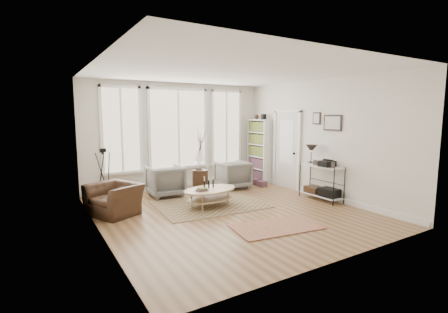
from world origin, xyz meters
TOP-DOWN VIEW (x-y plane):
  - room at (0.02, 0.03)m, footprint 5.50×5.54m
  - bay_window at (0.00, 2.71)m, footprint 4.14×0.12m
  - door at (2.57, 1.15)m, footprint 0.09×1.06m
  - bookcase at (2.44, 2.23)m, footprint 0.31×0.85m
  - low_shelf at (2.38, -0.30)m, footprint 0.38×1.08m
  - wall_art at (2.58, -0.27)m, footprint 0.04×0.88m
  - rug_main at (-0.11, 0.71)m, footprint 2.47×1.91m
  - rug_runner at (0.21, -1.23)m, footprint 1.70×1.09m
  - coffee_table at (-0.19, 0.56)m, footprint 1.39×1.00m
  - armchair_left at (-0.69, 1.98)m, footprint 0.87×0.89m
  - armchair_right at (1.24, 1.86)m, footprint 0.84×0.86m
  - side_table at (0.21, 1.81)m, footprint 0.41×0.41m
  - vase at (0.23, 1.96)m, footprint 0.32×0.32m
  - accent_chair at (-2.13, 1.09)m, footprint 1.25×1.20m
  - tripod_camera at (-2.15, 2.01)m, footprint 0.45×0.45m
  - book_stack_near at (2.05, 1.93)m, footprint 0.25×0.29m
  - book_stack_far at (2.05, 1.58)m, footprint 0.22×0.27m

SIDE VIEW (x-z plane):
  - rug_main at x=-0.11m, z-range 0.00..0.01m
  - rug_runner at x=0.21m, z-range 0.01..0.02m
  - book_stack_far at x=2.05m, z-range 0.00..0.16m
  - book_stack_near at x=2.05m, z-range 0.00..0.17m
  - coffee_table at x=-0.19m, z-range 0.02..0.61m
  - accent_chair at x=-2.13m, z-range 0.00..0.63m
  - armchair_right at x=1.24m, z-range 0.00..0.75m
  - armchair_left at x=-0.69m, z-range 0.00..0.77m
  - low_shelf at x=2.38m, z-range -0.14..1.16m
  - tripod_camera at x=-2.15m, z-range -0.05..1.23m
  - vase at x=0.23m, z-range 0.61..0.88m
  - side_table at x=0.21m, z-range -0.03..1.68m
  - bookcase at x=2.44m, z-range -0.07..1.99m
  - door at x=2.57m, z-range 0.01..2.23m
  - room at x=0.02m, z-range -0.02..2.88m
  - bay_window at x=0.00m, z-range 0.49..2.73m
  - wall_art at x=2.58m, z-range 1.66..2.10m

